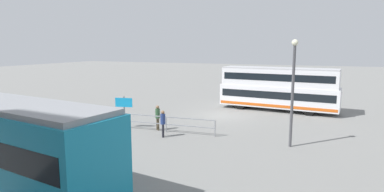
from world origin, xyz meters
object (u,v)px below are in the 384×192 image
at_px(info_sign, 124,106).
at_px(double_decker_bus, 278,89).
at_px(pedestrian_crossing, 163,122).
at_px(street_lamp, 293,84).
at_px(pedestrian_near_railing, 158,116).

bearing_deg(info_sign, double_decker_bus, -130.79).
height_order(pedestrian_crossing, street_lamp, street_lamp).
height_order(pedestrian_near_railing, info_sign, info_sign).
relative_size(double_decker_bus, pedestrian_crossing, 6.10).
bearing_deg(street_lamp, info_sign, 0.08).
distance_m(pedestrian_crossing, info_sign, 3.72).
height_order(double_decker_bus, street_lamp, street_lamp).
bearing_deg(pedestrian_near_railing, pedestrian_crossing, 129.05).
relative_size(double_decker_bus, info_sign, 4.62).
height_order(double_decker_bus, info_sign, double_decker_bus).
height_order(pedestrian_near_railing, pedestrian_crossing, pedestrian_near_railing).
xyz_separation_m(double_decker_bus, info_sign, (9.14, 10.59, -0.40)).
bearing_deg(double_decker_bus, pedestrian_crossing, 64.16).
height_order(pedestrian_crossing, info_sign, info_sign).
xyz_separation_m(pedestrian_near_railing, street_lamp, (-8.78, 0.40, 2.60)).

